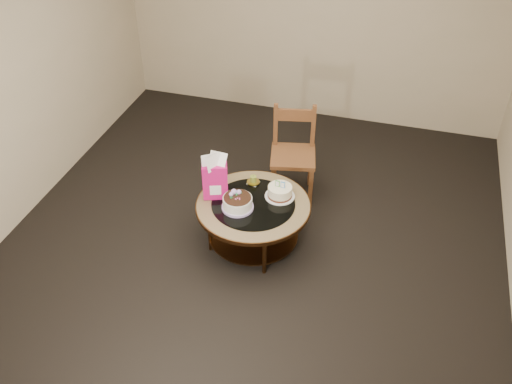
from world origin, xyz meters
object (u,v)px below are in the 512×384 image
(decorated_cake, at_px, (237,203))
(cream_cake, at_px, (280,192))
(gift_bag, at_px, (215,176))
(dining_chair, at_px, (293,153))
(coffee_table, at_px, (253,210))

(decorated_cake, xyz_separation_m, cream_cake, (0.31, 0.26, -0.00))
(gift_bag, bearing_deg, cream_cake, -4.71)
(cream_cake, bearing_deg, dining_chair, 100.55)
(coffee_table, bearing_deg, cream_cake, 38.60)
(cream_cake, relative_size, gift_bag, 0.61)
(decorated_cake, distance_m, gift_bag, 0.31)
(coffee_table, height_order, decorated_cake, decorated_cake)
(coffee_table, distance_m, dining_chair, 0.87)
(dining_chair, bearing_deg, cream_cake, -98.74)
(decorated_cake, relative_size, gift_bag, 0.64)
(coffee_table, xyz_separation_m, decorated_cake, (-0.11, -0.10, 0.13))
(cream_cake, bearing_deg, coffee_table, -134.10)
(decorated_cake, height_order, cream_cake, cream_cake)
(dining_chair, bearing_deg, gift_bag, -133.49)
(coffee_table, relative_size, gift_bag, 2.34)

